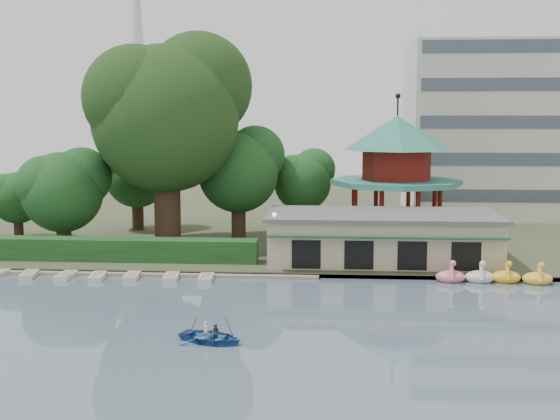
# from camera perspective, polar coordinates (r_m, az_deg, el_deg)

# --- Properties ---
(ground_plane) EXTENTS (220.00, 220.00, 0.00)m
(ground_plane) POSITION_cam_1_polar(r_m,az_deg,el_deg) (36.96, -5.17, -11.46)
(ground_plane) COLOR slate
(ground_plane) RESTS_ON ground
(shore) EXTENTS (220.00, 70.00, 0.40)m
(shore) POSITION_cam_1_polar(r_m,az_deg,el_deg) (87.45, 0.26, -0.13)
(shore) COLOR #424930
(shore) RESTS_ON ground
(embankment) EXTENTS (220.00, 0.60, 0.30)m
(embankment) POSITION_cam_1_polar(r_m,az_deg,el_deg) (53.42, -2.20, -5.24)
(embankment) COLOR gray
(embankment) RESTS_ON ground
(dock) EXTENTS (34.00, 1.60, 0.24)m
(dock) POSITION_cam_1_polar(r_m,az_deg,el_deg) (55.90, -14.58, -4.94)
(dock) COLOR gray
(dock) RESTS_ON ground
(boathouse) EXTENTS (18.60, 9.39, 3.90)m
(boathouse) POSITION_cam_1_polar(r_m,az_deg,el_deg) (57.42, 8.28, -2.15)
(boathouse) COLOR #C2B294
(boathouse) RESTS_ON shore
(pavilion) EXTENTS (12.40, 12.40, 13.50)m
(pavilion) POSITION_cam_1_polar(r_m,az_deg,el_deg) (66.91, 9.45, 3.63)
(pavilion) COLOR #C2B294
(pavilion) RESTS_ON shore
(broadcast_tower) EXTENTS (8.00, 8.00, 96.00)m
(broadcast_tower) POSITION_cam_1_polar(r_m,az_deg,el_deg) (182.17, -11.55, 14.44)
(broadcast_tower) COLOR silver
(broadcast_tower) RESTS_ON ground
(hedge) EXTENTS (30.00, 2.00, 1.80)m
(hedge) POSITION_cam_1_polar(r_m,az_deg,el_deg) (59.71, -16.35, -3.05)
(hedge) COLOR #1E4F20
(hedge) RESTS_ON shore
(lamp_post) EXTENTS (0.36, 0.36, 4.28)m
(lamp_post) POSITION_cam_1_polar(r_m,az_deg,el_deg) (54.33, -0.45, -1.59)
(lamp_post) COLOR black
(lamp_post) RESTS_ON shore
(big_tree) EXTENTS (14.59, 13.59, 19.33)m
(big_tree) POSITION_cam_1_polar(r_m,az_deg,el_deg) (64.33, -9.10, 8.20)
(big_tree) COLOR #3A281C
(big_tree) RESTS_ON shore
(small_trees) EXTENTS (39.03, 17.04, 10.76)m
(small_trees) POSITION_cam_1_polar(r_m,az_deg,el_deg) (68.30, -10.76, 2.59)
(small_trees) COLOR #3A281C
(small_trees) RESTS_ON shore
(swan_boats) EXTENTS (13.80, 2.11, 1.92)m
(swan_boats) POSITION_cam_1_polar(r_m,az_deg,el_deg) (54.55, 20.30, -5.19)
(swan_boats) COLOR pink
(swan_boats) RESTS_ON ground
(moored_rowboats) EXTENTS (24.89, 2.73, 0.36)m
(moored_rowboats) POSITION_cam_1_polar(r_m,az_deg,el_deg) (55.76, -18.26, -5.05)
(moored_rowboats) COLOR silver
(moored_rowboats) RESTS_ON ground
(rowboat_with_passengers) EXTENTS (5.95, 5.11, 2.01)m
(rowboat_with_passengers) POSITION_cam_1_polar(r_m,az_deg,el_deg) (38.43, -5.64, -9.89)
(rowboat_with_passengers) COLOR #25589C
(rowboat_with_passengers) RESTS_ON ground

